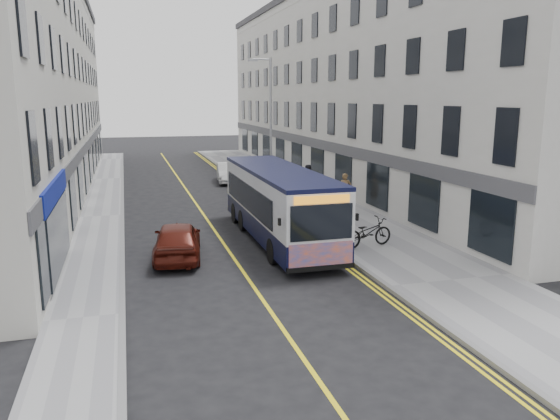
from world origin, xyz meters
TOP-DOWN VIEW (x-y plane):
  - ground at (0.00, 0.00)m, footprint 140.00×140.00m
  - pavement_east at (6.25, 12.00)m, footprint 4.50×64.00m
  - pavement_west at (-5.00, 12.00)m, footprint 2.00×64.00m
  - kerb_east at (4.00, 12.00)m, footprint 0.18×64.00m
  - kerb_west at (-4.00, 12.00)m, footprint 0.18×64.00m
  - road_centre_line at (0.00, 12.00)m, footprint 0.12×64.00m
  - road_dbl_yellow_inner at (3.55, 12.00)m, footprint 0.10×64.00m
  - road_dbl_yellow_outer at (3.75, 12.00)m, footprint 0.10×64.00m
  - terrace_east at (11.50, 21.00)m, footprint 6.00×46.00m
  - terrace_west at (-9.00, 21.00)m, footprint 6.00×46.00m
  - streetlamp at (4.17, 14.00)m, footprint 1.32×0.18m
  - city_bus at (2.29, 5.47)m, footprint 2.43×10.38m
  - bicycle at (5.29, 3.18)m, footprint 2.27×1.14m
  - pedestrian_near at (7.58, 11.01)m, footprint 0.74×0.59m
  - pedestrian_far at (6.45, 13.72)m, footprint 1.06×0.89m
  - car_white at (3.20, 21.80)m, footprint 1.91×4.29m
  - car_maroon at (-2.00, 3.96)m, footprint 2.20×4.35m

SIDE VIEW (x-z plane):
  - ground at x=0.00m, z-range 0.00..0.00m
  - road_centre_line at x=0.00m, z-range 0.00..0.01m
  - road_dbl_yellow_inner at x=3.55m, z-range 0.00..0.01m
  - road_dbl_yellow_outer at x=3.75m, z-range 0.00..0.01m
  - pavement_east at x=6.25m, z-range 0.00..0.12m
  - pavement_west at x=-5.00m, z-range 0.00..0.12m
  - kerb_east at x=4.00m, z-range 0.00..0.13m
  - kerb_west at x=-4.00m, z-range 0.00..0.13m
  - car_white at x=3.20m, z-range 0.00..1.37m
  - bicycle at x=5.29m, z-range 0.12..1.26m
  - car_maroon at x=-2.00m, z-range 0.00..1.42m
  - pedestrian_near at x=7.58m, z-range 0.12..1.89m
  - pedestrian_far at x=6.45m, z-range 0.12..2.08m
  - city_bus at x=2.29m, z-range 0.14..3.16m
  - streetlamp at x=4.17m, z-range 0.38..8.38m
  - terrace_east at x=11.50m, z-range 0.00..13.00m
  - terrace_west at x=-9.00m, z-range 0.00..13.00m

